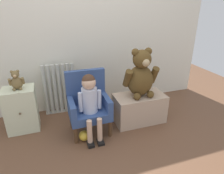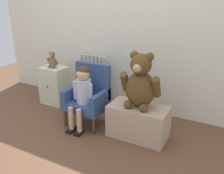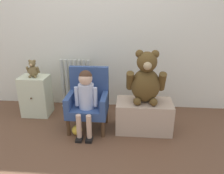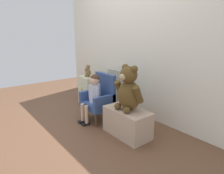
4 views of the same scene
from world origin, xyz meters
TOP-DOWN VIEW (x-y plane):
  - ground_plane at (0.00, 0.00)m, footprint 6.00×6.00m
  - back_wall at (0.00, 1.09)m, footprint 3.80×0.05m
  - radiator at (-0.28, 0.97)m, footprint 0.43×0.05m
  - small_dresser at (-0.75, 0.70)m, footprint 0.35×0.29m
  - child_armchair at (-0.01, 0.44)m, footprint 0.45×0.38m
  - child_figure at (-0.01, 0.32)m, footprint 0.25×0.35m
  - low_bench at (0.64, 0.42)m, footprint 0.63×0.34m
  - large_teddy_bear at (0.64, 0.44)m, footprint 0.43×0.30m
  - small_teddy_bear at (-0.74, 0.69)m, footprint 0.16×0.11m
  - toy_ball at (-0.11, 0.25)m, footprint 0.12×0.12m

SIDE VIEW (x-z plane):
  - ground_plane at x=0.00m, z-range 0.00..0.00m
  - toy_ball at x=-0.11m, z-range 0.00..0.12m
  - low_bench at x=0.64m, z-range 0.00..0.36m
  - small_dresser at x=-0.75m, z-range 0.00..0.53m
  - radiator at x=-0.28m, z-range 0.00..0.69m
  - child_armchair at x=-0.01m, z-range -0.01..0.70m
  - child_figure at x=-0.01m, z-range 0.11..0.84m
  - large_teddy_bear at x=0.64m, z-range 0.32..0.91m
  - small_teddy_bear at x=-0.74m, z-range 0.51..0.74m
  - back_wall at x=0.00m, z-range 0.00..2.40m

